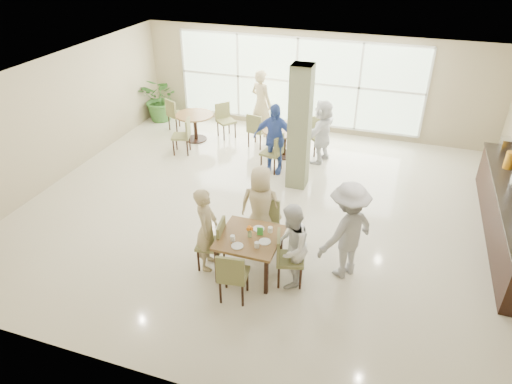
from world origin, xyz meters
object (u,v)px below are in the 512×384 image
(potted_plant, at_px, (161,99))
(teen_right, at_px, (291,246))
(main_table, at_px, (250,241))
(adult_b, at_px, (322,131))
(adult_standing, at_px, (261,103))
(round_table_left, at_px, (195,121))
(round_table_right, at_px, (285,135))
(adult_a, at_px, (274,139))
(teen_left, at_px, (207,229))
(teen_far, at_px, (261,206))
(teen_standing, at_px, (347,231))
(buffet_counter, at_px, (510,212))

(potted_plant, bearing_deg, teen_right, -46.54)
(main_table, xyz_separation_m, adult_b, (0.28, 4.64, 0.14))
(teen_right, xyz_separation_m, adult_standing, (-2.38, 5.81, 0.18))
(round_table_left, height_order, adult_b, adult_b)
(round_table_left, distance_m, round_table_right, 2.62)
(round_table_right, bearing_deg, potted_plant, 164.02)
(teen_right, distance_m, adult_a, 4.03)
(teen_left, distance_m, teen_far, 1.16)
(round_table_right, xyz_separation_m, teen_left, (-0.09, -4.71, 0.19))
(adult_a, bearing_deg, potted_plant, 149.80)
(potted_plant, height_order, teen_standing, teen_standing)
(teen_far, bearing_deg, adult_a, -84.39)
(main_table, relative_size, adult_standing, 0.55)
(teen_right, bearing_deg, main_table, -95.87)
(buffet_counter, height_order, teen_standing, buffet_counter)
(teen_right, height_order, adult_a, adult_a)
(round_table_left, xyz_separation_m, adult_a, (2.60, -1.11, 0.30))
(adult_a, bearing_deg, teen_left, -94.32)
(adult_standing, bearing_deg, adult_b, 174.88)
(round_table_left, xyz_separation_m, buffet_counter, (7.61, -2.27, -0.01))
(main_table, relative_size, round_table_right, 0.87)
(round_table_right, bearing_deg, teen_left, -91.04)
(round_table_right, xyz_separation_m, adult_b, (0.95, -0.01, 0.22))
(main_table, bearing_deg, round_table_right, 98.20)
(teen_left, relative_size, adult_b, 0.96)
(teen_standing, bearing_deg, round_table_right, -115.68)
(teen_left, bearing_deg, main_table, -96.22)
(round_table_right, bearing_deg, adult_b, -0.52)
(main_table, relative_size, adult_a, 0.59)
(adult_a, height_order, adult_b, adult_a)
(potted_plant, height_order, adult_standing, adult_standing)
(round_table_right, relative_size, adult_standing, 0.63)
(teen_right, bearing_deg, adult_b, -177.04)
(teen_far, xyz_separation_m, adult_standing, (-1.57, 4.87, 0.14))
(teen_right, relative_size, adult_standing, 0.80)
(teen_standing, xyz_separation_m, adult_b, (-1.25, 4.15, -0.08))
(teen_standing, bearing_deg, adult_standing, -112.36)
(buffet_counter, distance_m, adult_b, 4.55)
(round_table_left, bearing_deg, adult_a, -23.09)
(round_table_right, height_order, adult_a, adult_a)
(teen_left, relative_size, teen_far, 0.98)
(teen_standing, bearing_deg, buffet_counter, 163.11)
(adult_b, bearing_deg, teen_far, 9.80)
(potted_plant, relative_size, teen_right, 0.91)
(adult_b, bearing_deg, potted_plant, -87.61)
(teen_right, height_order, adult_standing, adult_standing)
(round_table_right, relative_size, teen_left, 0.76)
(potted_plant, distance_m, adult_a, 4.69)
(potted_plant, bearing_deg, adult_standing, -1.51)
(buffet_counter, bearing_deg, adult_b, 152.84)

